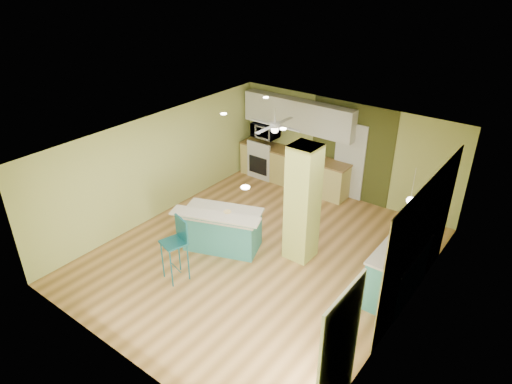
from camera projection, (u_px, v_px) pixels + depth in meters
floor at (261, 255)px, 9.65m from camera, size 6.00×7.00×0.01m
ceiling at (262, 145)px, 8.47m from camera, size 6.00×7.00×0.01m
wall_back at (344, 150)px, 11.52m from camera, size 6.00×0.01×2.50m
wall_front at (117, 298)px, 6.59m from camera, size 6.00×0.01×2.50m
wall_left at (158, 166)px, 10.66m from camera, size 0.01×7.00×2.50m
wall_right at (409, 258)px, 7.45m from camera, size 0.01×7.00×2.50m
wood_panel at (420, 241)px, 7.88m from camera, size 0.02×3.40×2.50m
olive_accent at (351, 152)px, 11.40m from camera, size 2.20×0.02×2.50m
interior_door at (349, 161)px, 11.50m from camera, size 0.82×0.05×2.00m
french_door at (339, 353)px, 5.95m from camera, size 0.04×1.08×2.10m
column at (303, 204)px, 9.06m from camera, size 0.55×0.55×2.50m
kitchen_run at (293, 168)px, 12.37m from camera, size 3.25×0.63×0.94m
stove at (265, 160)px, 12.87m from camera, size 0.76×0.66×1.08m
upper_cabinets at (298, 115)px, 11.76m from camera, size 3.20×0.34×0.80m
microwave at (265, 130)px, 12.46m from camera, size 0.70×0.48×0.39m
ceiling_fan at (275, 126)px, 10.66m from camera, size 1.41×1.41×0.61m
pendant_lamp at (410, 200)px, 7.87m from camera, size 0.14×0.14×0.69m
wall_decor at (426, 221)px, 7.90m from camera, size 0.03×0.90×0.70m
peninsula at (222, 229)px, 9.70m from camera, size 1.98×1.54×0.99m
bar_stool at (177, 239)px, 8.61m from camera, size 0.53×0.53×1.31m
side_counter at (397, 271)px, 8.34m from camera, size 0.68×1.60×1.03m
fruit_bowl at (308, 157)px, 11.81m from camera, size 0.32×0.32×0.08m
canister at (228, 214)px, 9.30m from camera, size 0.16×0.16×0.15m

